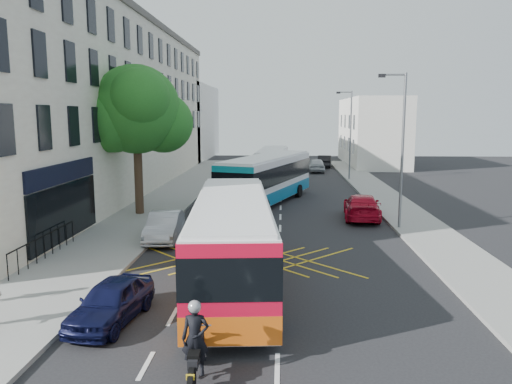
# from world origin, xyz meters

# --- Properties ---
(ground) EXTENTS (120.00, 120.00, 0.00)m
(ground) POSITION_xyz_m (0.00, 0.00, 0.00)
(ground) COLOR black
(ground) RESTS_ON ground
(pavement_left) EXTENTS (5.00, 70.00, 0.15)m
(pavement_left) POSITION_xyz_m (-8.50, 15.00, 0.07)
(pavement_left) COLOR gray
(pavement_left) RESTS_ON ground
(pavement_right) EXTENTS (3.00, 70.00, 0.15)m
(pavement_right) POSITION_xyz_m (7.50, 15.00, 0.07)
(pavement_right) COLOR gray
(pavement_right) RESTS_ON ground
(terrace_main) EXTENTS (8.30, 45.00, 13.50)m
(terrace_main) POSITION_xyz_m (-14.00, 24.49, 6.76)
(terrace_main) COLOR beige
(terrace_main) RESTS_ON ground
(terrace_far) EXTENTS (8.00, 20.00, 10.00)m
(terrace_far) POSITION_xyz_m (-14.00, 55.00, 5.00)
(terrace_far) COLOR silver
(terrace_far) RESTS_ON ground
(building_right) EXTENTS (6.00, 18.00, 8.00)m
(building_right) POSITION_xyz_m (11.00, 48.00, 4.00)
(building_right) COLOR silver
(building_right) RESTS_ON ground
(street_tree) EXTENTS (6.30, 5.70, 8.80)m
(street_tree) POSITION_xyz_m (-8.51, 14.97, 6.29)
(street_tree) COLOR #382619
(street_tree) RESTS_ON pavement_left
(lamp_near) EXTENTS (1.45, 0.15, 8.00)m
(lamp_near) POSITION_xyz_m (6.20, 12.00, 4.62)
(lamp_near) COLOR slate
(lamp_near) RESTS_ON pavement_right
(lamp_far) EXTENTS (1.45, 0.15, 8.00)m
(lamp_far) POSITION_xyz_m (6.20, 32.00, 4.62)
(lamp_far) COLOR slate
(lamp_far) RESTS_ON pavement_right
(railings) EXTENTS (0.08, 5.60, 1.14)m
(railings) POSITION_xyz_m (-9.70, 5.30, 0.72)
(railings) COLOR black
(railings) RESTS_ON pavement_left
(bus_near) EXTENTS (3.58, 11.40, 3.15)m
(bus_near) POSITION_xyz_m (-1.67, 2.91, 1.66)
(bus_near) COLOR silver
(bus_near) RESTS_ON ground
(bus_mid) EXTENTS (6.28, 11.83, 3.26)m
(bus_mid) POSITION_xyz_m (-0.94, 19.72, 1.72)
(bus_mid) COLOR silver
(bus_mid) RESTS_ON ground
(bus_far) EXTENTS (3.05, 10.59, 2.94)m
(bus_far) POSITION_xyz_m (-0.84, 31.19, 1.55)
(bus_far) COLOR silver
(bus_far) RESTS_ON ground
(motorbike) EXTENTS (0.65, 2.17, 1.92)m
(motorbike) POSITION_xyz_m (-1.87, -3.56, 0.90)
(motorbike) COLOR black
(motorbike) RESTS_ON ground
(parked_car_blue) EXTENTS (1.98, 3.86, 1.26)m
(parked_car_blue) POSITION_xyz_m (-4.90, -0.49, 0.63)
(parked_car_blue) COLOR black
(parked_car_blue) RESTS_ON ground
(parked_car_silver) EXTENTS (1.73, 4.27, 1.38)m
(parked_car_silver) POSITION_xyz_m (-5.60, 9.15, 0.69)
(parked_car_silver) COLOR #B6B9BF
(parked_car_silver) RESTS_ON ground
(red_hatchback) EXTENTS (2.51, 5.17, 1.45)m
(red_hatchback) POSITION_xyz_m (4.76, 14.78, 0.72)
(red_hatchback) COLOR #AE071E
(red_hatchback) RESTS_ON ground
(distant_car_grey) EXTENTS (2.81, 5.24, 1.40)m
(distant_car_grey) POSITION_xyz_m (-2.78, 41.59, 0.70)
(distant_car_grey) COLOR #414348
(distant_car_grey) RESTS_ON ground
(distant_car_silver) EXTENTS (1.74, 4.30, 1.46)m
(distant_car_silver) POSITION_xyz_m (3.70, 38.92, 0.73)
(distant_car_silver) COLOR #B2B5BA
(distant_car_silver) RESTS_ON ground
(distant_car_dark) EXTENTS (1.96, 4.40, 1.40)m
(distant_car_dark) POSITION_xyz_m (4.99, 43.65, 0.70)
(distant_car_dark) COLOR black
(distant_car_dark) RESTS_ON ground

